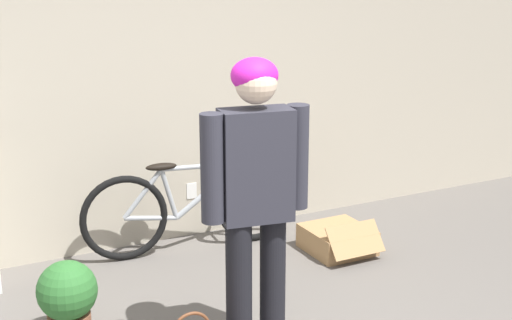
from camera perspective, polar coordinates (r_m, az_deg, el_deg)
The scene contains 5 objects.
wall_back at distance 5.01m, azimuth -11.45°, elevation 7.15°, with size 8.00×0.07×2.60m.
person at distance 3.54m, azimuth -0.01°, elevation -2.15°, with size 0.59×0.24×1.57m.
bicycle at distance 5.09m, azimuth -5.15°, elevation -3.74°, with size 1.58×0.46×0.68m.
cardboard_box at distance 5.17m, azimuth 6.55°, elevation -6.32°, with size 0.43×0.52×0.26m.
potted_plant at distance 4.08m, azimuth -14.84°, elevation -10.54°, with size 0.33×0.33×0.45m.
Camera 1 is at (-1.35, -2.28, 2.00)m, focal length 50.00 mm.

